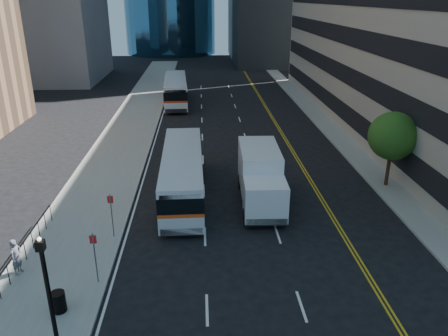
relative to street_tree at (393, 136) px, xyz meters
name	(u,v)px	position (x,y,z in m)	size (l,w,h in m)	color
ground	(274,255)	(-9.00, -8.00, -3.64)	(160.00, 160.00, 0.00)	black
sidewalk_west	(134,123)	(-19.50, 17.00, -3.57)	(5.00, 90.00, 0.15)	gray
sidewalk_east	(321,120)	(0.00, 17.00, -3.57)	(2.00, 90.00, 0.15)	gray
street_tree	(393,136)	(0.00, 0.00, 0.00)	(3.20, 3.20, 5.10)	#332114
lamp_post	(48,290)	(-18.00, -14.00, -0.92)	(0.28, 0.28, 4.56)	black
bus_front	(183,173)	(-13.84, -0.70, -2.03)	(2.68, 11.45, 2.94)	silver
bus_rear	(175,90)	(-15.60, 25.84, -1.97)	(3.21, 12.00, 3.06)	silver
box_truck	(261,177)	(-8.97, -1.99, -1.86)	(2.62, 7.10, 3.37)	white
trash_can	(58,302)	(-18.56, -11.90, -3.05)	(0.59, 0.59, 0.89)	black
pedestrian	(16,257)	(-21.23, -9.11, -2.61)	(0.64, 0.42, 1.77)	slate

